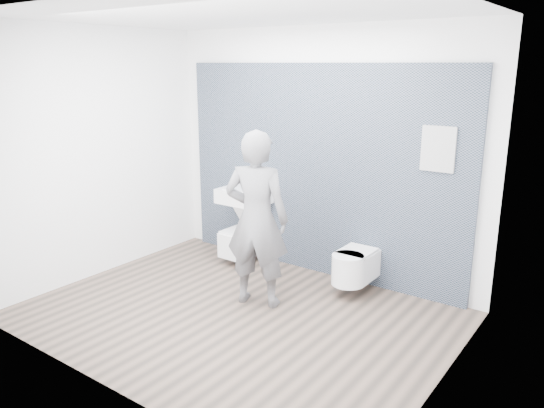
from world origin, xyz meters
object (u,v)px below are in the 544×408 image
Objects in this scene: washbasin at (244,196)px; visitor at (257,219)px; toilet_rounded at (353,266)px; toilet_square at (242,241)px.

visitor is at bearing -45.14° from washbasin.
washbasin is at bearing 176.93° from toilet_rounded.
toilet_rounded is 1.20m from visitor.
toilet_square reaches higher than toilet_rounded.
toilet_rounded is at bearing -3.07° from washbasin.
visitor is (0.86, -0.87, 0.06)m from washbasin.
visitor reaches higher than toilet_square.
washbasin is 1.64m from toilet_rounded.
visitor is (-0.69, -0.78, 0.59)m from toilet_rounded.
toilet_square is at bearing -62.21° from visitor.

